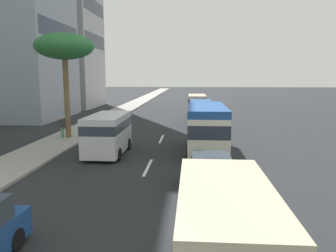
{
  "coord_description": "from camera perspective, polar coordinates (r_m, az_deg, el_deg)",
  "views": [
    {
      "loc": [
        -2.99,
        -2.28,
        4.84
      ],
      "look_at": [
        18.95,
        -0.68,
        1.39
      ],
      "focal_mm": 34.85,
      "sensor_mm": 36.0,
      "label": 1
    }
  ],
  "objects": [
    {
      "name": "van_second",
      "position": [
        30.8,
        5.73,
        2.44
      ],
      "size": [
        5.16,
        2.15,
        2.42
      ],
      "color": "#1E478C",
      "rests_on": "ground_plane"
    },
    {
      "name": "van_lead",
      "position": [
        20.27,
        -10.46,
        -0.99
      ],
      "size": [
        4.82,
        2.15,
        2.45
      ],
      "rotation": [
        0.0,
        0.0,
        3.14
      ],
      "color": "silver",
      "rests_on": "ground_plane"
    },
    {
      "name": "sidewalk_right",
      "position": [
        36.1,
        -11.15,
        1.17
      ],
      "size": [
        162.0,
        3.16,
        0.15
      ],
      "primitive_type": "cube",
      "color": "#9E9B93",
      "rests_on": "ground_plane"
    },
    {
      "name": "ground_plane",
      "position": [
        34.9,
        0.39,
        0.95
      ],
      "size": [
        198.0,
        198.0,
        0.0
      ],
      "primitive_type": "plane",
      "color": "#26282B"
    },
    {
      "name": "pedestrian_near_lamp",
      "position": [
        25.7,
        -18.06,
        -0.05
      ],
      "size": [
        0.3,
        0.32,
        1.6
      ],
      "rotation": [
        0.0,
        0.0,
        4.73
      ],
      "color": "#4C8C66",
      "rests_on": "sidewalk_right"
    },
    {
      "name": "lane_stripe_mid",
      "position": [
        17.41,
        -3.54,
        -7.22
      ],
      "size": [
        3.2,
        0.16,
        0.01
      ],
      "primitive_type": "cube",
      "color": "silver",
      "rests_on": "ground_plane"
    },
    {
      "name": "van_fifth",
      "position": [
        37.57,
        5.08,
        3.74
      ],
      "size": [
        5.05,
        2.11,
        2.58
      ],
      "color": "beige",
      "rests_on": "ground_plane"
    },
    {
      "name": "car_sixth",
      "position": [
        13.96,
        7.49,
        -8.26
      ],
      "size": [
        4.1,
        1.79,
        1.54
      ],
      "color": "black",
      "rests_on": "ground_plane"
    },
    {
      "name": "lane_stripe_far",
      "position": [
        24.95,
        -1.15,
        -2.25
      ],
      "size": [
        3.2,
        0.16,
        0.01
      ],
      "primitive_type": "cube",
      "color": "silver",
      "rests_on": "ground_plane"
    },
    {
      "name": "palm_tree",
      "position": [
        25.66,
        -17.67,
        12.91
      ],
      "size": [
        4.28,
        4.28,
        7.73
      ],
      "color": "brown",
      "rests_on": "sidewalk_right"
    },
    {
      "name": "minibus_third",
      "position": [
        20.58,
        6.73,
        -0.14
      ],
      "size": [
        6.66,
        2.44,
        2.95
      ],
      "color": "silver",
      "rests_on": "ground_plane"
    },
    {
      "name": "van_fourth",
      "position": [
        7.62,
        10.0,
        -18.0
      ],
      "size": [
        4.72,
        2.17,
        2.46
      ],
      "color": "beige",
      "rests_on": "ground_plane"
    }
  ]
}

